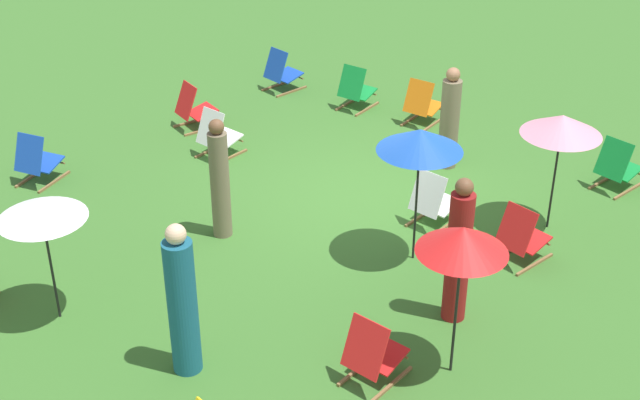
{
  "coord_description": "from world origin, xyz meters",
  "views": [
    {
      "loc": [
        -6.89,
        9.24,
        6.45
      ],
      "look_at": [
        0.0,
        1.2,
        0.5
      ],
      "focal_mm": 49.14,
      "sensor_mm": 36.0,
      "label": 1
    }
  ],
  "objects_px": {
    "deckchair_0": "(356,90)",
    "deckchair_14": "(217,135)",
    "deckchair_11": "(37,161)",
    "deckchair_12": "(422,104)",
    "deckchair_8": "(282,72)",
    "umbrella_2": "(420,140)",
    "umbrella_0": "(562,125)",
    "deckchair_3": "(194,108)",
    "deckchair_1": "(373,354)",
    "deckchair_4": "(522,237)",
    "person_1": "(450,121)",
    "person_3": "(458,254)",
    "umbrella_3": "(41,209)",
    "person_0": "(182,304)",
    "umbrella_1": "(463,240)",
    "person_2": "(220,181)",
    "deckchair_5": "(433,201)",
    "deckchair_9": "(617,167)"
  },
  "relations": [
    {
      "from": "deckchair_14",
      "to": "deckchair_12",
      "type": "bearing_deg",
      "value": -118.7
    },
    {
      "from": "umbrella_3",
      "to": "person_1",
      "type": "distance_m",
      "value": 6.63
    },
    {
      "from": "umbrella_1",
      "to": "umbrella_2",
      "type": "xyz_separation_m",
      "value": [
        1.65,
        -1.61,
        0.04
      ]
    },
    {
      "from": "deckchair_1",
      "to": "deckchair_4",
      "type": "relative_size",
      "value": 1.0
    },
    {
      "from": "deckchair_0",
      "to": "person_0",
      "type": "xyz_separation_m",
      "value": [
        -3.14,
        6.95,
        0.51
      ]
    },
    {
      "from": "deckchair_9",
      "to": "umbrella_2",
      "type": "xyz_separation_m",
      "value": [
        1.21,
        3.62,
        1.38
      ]
    },
    {
      "from": "umbrella_3",
      "to": "deckchair_1",
      "type": "bearing_deg",
      "value": -156.73
    },
    {
      "from": "person_1",
      "to": "person_3",
      "type": "height_order",
      "value": "person_3"
    },
    {
      "from": "person_1",
      "to": "deckchair_4",
      "type": "bearing_deg",
      "value": 40.18
    },
    {
      "from": "deckchair_8",
      "to": "person_3",
      "type": "xyz_separation_m",
      "value": [
        -6.5,
        3.98,
        0.54
      ]
    },
    {
      "from": "deckchair_0",
      "to": "deckchair_14",
      "type": "bearing_deg",
      "value": 76.29
    },
    {
      "from": "deckchair_1",
      "to": "person_2",
      "type": "bearing_deg",
      "value": -17.79
    },
    {
      "from": "umbrella_3",
      "to": "deckchair_4",
      "type": "bearing_deg",
      "value": -127.44
    },
    {
      "from": "deckchair_8",
      "to": "deckchair_12",
      "type": "relative_size",
      "value": 1.0
    },
    {
      "from": "deckchair_9",
      "to": "deckchair_11",
      "type": "height_order",
      "value": "same"
    },
    {
      "from": "deckchair_1",
      "to": "deckchair_9",
      "type": "distance_m",
      "value": 5.94
    },
    {
      "from": "deckchair_9",
      "to": "person_3",
      "type": "distance_m",
      "value": 4.41
    },
    {
      "from": "deckchair_4",
      "to": "umbrella_0",
      "type": "bearing_deg",
      "value": -74.49
    },
    {
      "from": "umbrella_2",
      "to": "umbrella_0",
      "type": "bearing_deg",
      "value": -117.44
    },
    {
      "from": "deckchair_5",
      "to": "umbrella_1",
      "type": "bearing_deg",
      "value": 129.3
    },
    {
      "from": "deckchair_12",
      "to": "umbrella_1",
      "type": "xyz_separation_m",
      "value": [
        -4.08,
        5.29,
        1.34
      ]
    },
    {
      "from": "deckchair_11",
      "to": "umbrella_1",
      "type": "relative_size",
      "value": 0.47
    },
    {
      "from": "deckchair_12",
      "to": "deckchair_3",
      "type": "bearing_deg",
      "value": 38.5
    },
    {
      "from": "umbrella_3",
      "to": "person_3",
      "type": "xyz_separation_m",
      "value": [
        -3.63,
        -3.11,
        -0.59
      ]
    },
    {
      "from": "deckchair_5",
      "to": "deckchair_11",
      "type": "height_order",
      "value": "same"
    },
    {
      "from": "umbrella_2",
      "to": "umbrella_3",
      "type": "relative_size",
      "value": 1.17
    },
    {
      "from": "deckchair_14",
      "to": "person_0",
      "type": "distance_m",
      "value": 5.37
    },
    {
      "from": "umbrella_3",
      "to": "umbrella_0",
      "type": "bearing_deg",
      "value": -121.21
    },
    {
      "from": "deckchair_8",
      "to": "deckchair_14",
      "type": "bearing_deg",
      "value": 119.03
    },
    {
      "from": "deckchair_0",
      "to": "deckchair_14",
      "type": "height_order",
      "value": "same"
    },
    {
      "from": "umbrella_3",
      "to": "person_2",
      "type": "height_order",
      "value": "person_2"
    },
    {
      "from": "person_0",
      "to": "deckchair_1",
      "type": "bearing_deg",
      "value": -1.69
    },
    {
      "from": "deckchair_11",
      "to": "person_2",
      "type": "bearing_deg",
      "value": 175.84
    },
    {
      "from": "deckchair_11",
      "to": "deckchair_14",
      "type": "relative_size",
      "value": 1.04
    },
    {
      "from": "umbrella_2",
      "to": "person_2",
      "type": "distance_m",
      "value": 2.83
    },
    {
      "from": "deckchair_8",
      "to": "person_0",
      "type": "bearing_deg",
      "value": 132.07
    },
    {
      "from": "person_0",
      "to": "deckchair_3",
      "type": "bearing_deg",
      "value": 100.54
    },
    {
      "from": "umbrella_3",
      "to": "person_3",
      "type": "relative_size",
      "value": 0.86
    },
    {
      "from": "deckchair_11",
      "to": "person_1",
      "type": "height_order",
      "value": "person_1"
    },
    {
      "from": "person_0",
      "to": "deckchair_11",
      "type": "bearing_deg",
      "value": 127.32
    },
    {
      "from": "deckchair_0",
      "to": "deckchair_8",
      "type": "distance_m",
      "value": 1.65
    },
    {
      "from": "deckchair_11",
      "to": "deckchair_4",
      "type": "bearing_deg",
      "value": -174.42
    },
    {
      "from": "person_0",
      "to": "deckchair_5",
      "type": "bearing_deg",
      "value": 49.8
    },
    {
      "from": "deckchair_1",
      "to": "umbrella_3",
      "type": "xyz_separation_m",
      "value": [
        3.6,
        1.55,
        1.13
      ]
    },
    {
      "from": "deckchair_4",
      "to": "deckchair_12",
      "type": "height_order",
      "value": "same"
    },
    {
      "from": "deckchair_3",
      "to": "person_1",
      "type": "bearing_deg",
      "value": -143.36
    },
    {
      "from": "deckchair_3",
      "to": "umbrella_3",
      "type": "xyz_separation_m",
      "value": [
        -2.84,
        4.81,
        1.13
      ]
    },
    {
      "from": "deckchair_11",
      "to": "deckchair_1",
      "type": "bearing_deg",
      "value": 160.03
    },
    {
      "from": "deckchair_4",
      "to": "deckchair_5",
      "type": "height_order",
      "value": "same"
    },
    {
      "from": "deckchair_11",
      "to": "deckchair_14",
      "type": "bearing_deg",
      "value": -137.98
    }
  ]
}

